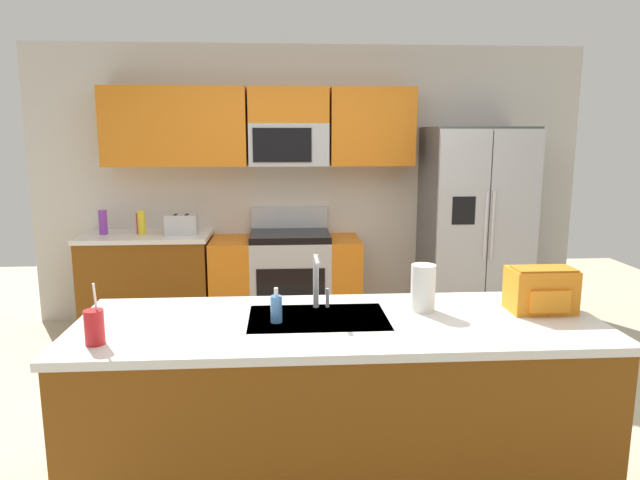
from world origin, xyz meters
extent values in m
plane|color=beige|center=(0.00, 0.00, 0.00)|extent=(9.00, 9.00, 0.00)
cube|color=beige|center=(0.00, 2.15, 1.30)|extent=(5.20, 0.10, 2.60)
cube|color=orange|center=(-1.50, 1.94, 1.85)|extent=(0.70, 0.32, 0.70)
cube|color=orange|center=(-0.86, 1.94, 1.85)|extent=(0.57, 0.32, 0.70)
cube|color=orange|center=(0.57, 1.94, 1.85)|extent=(0.77, 0.32, 0.70)
cube|color=#B7BABF|center=(-0.20, 1.94, 1.69)|extent=(0.72, 0.32, 0.38)
cube|color=black|center=(-0.26, 1.78, 1.69)|extent=(0.52, 0.01, 0.30)
cube|color=orange|center=(-0.20, 1.94, 2.04)|extent=(0.72, 0.32, 0.32)
cube|color=brown|center=(-1.49, 1.80, 0.43)|extent=(1.11, 0.60, 0.86)
cube|color=silver|center=(-1.49, 1.80, 0.88)|extent=(1.14, 0.63, 0.04)
cube|color=#B7BABF|center=(-0.20, 1.80, 0.42)|extent=(0.72, 0.60, 0.84)
cube|color=black|center=(-0.20, 1.50, 0.45)|extent=(0.60, 0.01, 0.36)
cube|color=black|center=(-0.20, 1.80, 0.87)|extent=(0.72, 0.60, 0.06)
cube|color=#B7BABF|center=(-0.20, 2.07, 1.00)|extent=(0.72, 0.06, 0.20)
cube|color=orange|center=(-0.74, 1.80, 0.42)|extent=(0.36, 0.60, 0.84)
cube|color=orange|center=(0.30, 1.80, 0.42)|extent=(0.28, 0.60, 0.84)
cube|color=#4C4F54|center=(1.50, 1.75, 0.93)|extent=(0.90, 0.70, 1.85)
cube|color=#B7BABF|center=(1.28, 1.38, 0.93)|extent=(0.44, 0.04, 1.81)
cube|color=#B7BABF|center=(1.73, 1.38, 0.93)|extent=(0.44, 0.04, 1.81)
cylinder|color=silver|center=(1.47, 1.35, 1.02)|extent=(0.02, 0.02, 0.60)
cylinder|color=silver|center=(1.53, 1.35, 1.02)|extent=(0.02, 0.02, 0.60)
cube|color=black|center=(1.28, 1.36, 1.15)|extent=(0.20, 0.00, 0.24)
cube|color=brown|center=(0.01, -0.72, 0.43)|extent=(2.50, 0.85, 0.86)
cube|color=silver|center=(0.01, -0.72, 0.88)|extent=(2.54, 0.89, 0.04)
cube|color=#B7BABF|center=(-0.09, -0.67, 0.89)|extent=(0.68, 0.44, 0.03)
cube|color=#B7BABF|center=(-1.16, 1.75, 0.99)|extent=(0.28, 0.16, 0.18)
cube|color=black|center=(-1.21, 1.75, 1.08)|extent=(0.03, 0.11, 0.01)
cube|color=black|center=(-1.11, 1.75, 1.08)|extent=(0.03, 0.11, 0.01)
cylinder|color=#B2332D|center=(-1.55, 1.80, 1.00)|extent=(0.05, 0.05, 0.19)
cylinder|color=purple|center=(-1.86, 1.81, 1.01)|extent=(0.07, 0.07, 0.22)
cylinder|color=yellow|center=(-1.52, 1.78, 1.01)|extent=(0.07, 0.07, 0.22)
cylinder|color=#B7BABF|center=(-0.09, -0.50, 1.04)|extent=(0.03, 0.03, 0.28)
cylinder|color=#B7BABF|center=(-0.09, -0.60, 1.17)|extent=(0.02, 0.20, 0.02)
cylinder|color=#B7BABF|center=(-0.03, -0.50, 0.95)|extent=(0.02, 0.02, 0.10)
cylinder|color=red|center=(-1.07, -0.97, 0.98)|extent=(0.08, 0.08, 0.15)
cylinder|color=white|center=(-1.06, -0.97, 1.10)|extent=(0.01, 0.03, 0.14)
cylinder|color=#4C8CD8|center=(-0.30, -0.73, 0.97)|extent=(0.06, 0.06, 0.13)
cylinder|color=white|center=(-0.30, -0.73, 1.05)|extent=(0.02, 0.02, 0.04)
cylinder|color=white|center=(0.45, -0.60, 1.02)|extent=(0.12, 0.12, 0.24)
cube|color=orange|center=(1.04, -0.64, 1.01)|extent=(0.32, 0.20, 0.22)
cube|color=#C7701A|center=(1.04, -0.66, 1.11)|extent=(0.30, 0.14, 0.03)
cube|color=orange|center=(1.04, -0.75, 0.98)|extent=(0.20, 0.03, 0.11)
camera|label=1|loc=(-0.26, -3.37, 1.79)|focal=32.17mm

